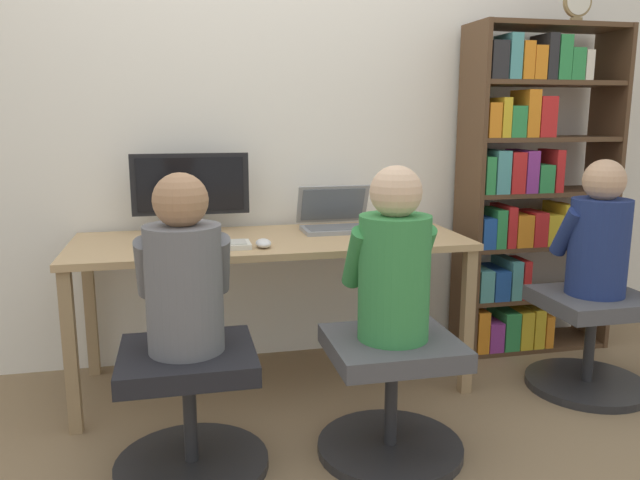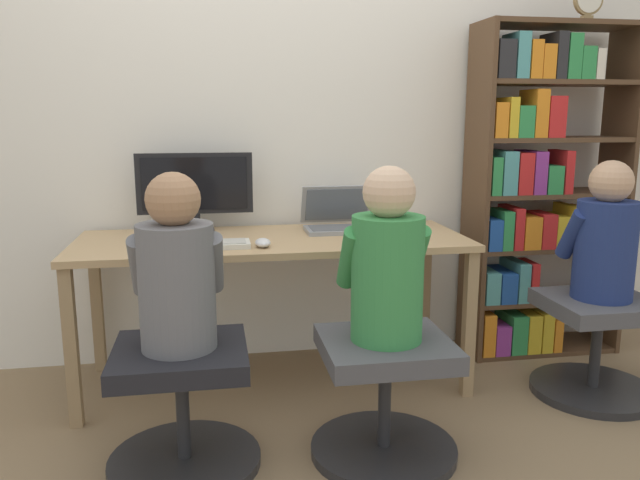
% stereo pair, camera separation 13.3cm
% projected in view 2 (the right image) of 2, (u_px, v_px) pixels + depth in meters
% --- Properties ---
extents(ground_plane, '(14.00, 14.00, 0.00)m').
position_uv_depth(ground_plane, '(283.00, 414.00, 2.66)').
color(ground_plane, '#846B4C').
extents(wall_back, '(10.00, 0.05, 2.60)m').
position_uv_depth(wall_back, '(263.00, 105.00, 3.12)').
color(wall_back, white).
rests_on(wall_back, ground_plane).
extents(desk, '(1.77, 0.67, 0.70)m').
position_uv_depth(desk, '(273.00, 253.00, 2.86)').
color(desk, tan).
rests_on(desk, ground_plane).
extents(desktop_monitor, '(0.55, 0.17, 0.38)m').
position_uv_depth(desktop_monitor, '(195.00, 189.00, 2.96)').
color(desktop_monitor, black).
rests_on(desktop_monitor, desk).
extents(laptop, '(0.36, 0.30, 0.21)m').
position_uv_depth(laptop, '(341.00, 221.00, 3.03)').
color(laptop, gray).
rests_on(laptop, desk).
extents(keyboard, '(0.45, 0.14, 0.03)m').
position_uv_depth(keyboard, '(196.00, 245.00, 2.63)').
color(keyboard, silver).
rests_on(keyboard, desk).
extents(computer_mouse_by_keyboard, '(0.07, 0.11, 0.04)m').
position_uv_depth(computer_mouse_by_keyboard, '(263.00, 243.00, 2.65)').
color(computer_mouse_by_keyboard, silver).
rests_on(computer_mouse_by_keyboard, desk).
extents(office_chair_left, '(0.55, 0.55, 0.45)m').
position_uv_depth(office_chair_left, '(182.00, 403.00, 2.22)').
color(office_chair_left, '#262628').
rests_on(office_chair_left, ground_plane).
extents(office_chair_right, '(0.55, 0.55, 0.45)m').
position_uv_depth(office_chair_right, '(385.00, 393.00, 2.30)').
color(office_chair_right, '#262628').
rests_on(office_chair_right, ground_plane).
extents(person_at_monitor, '(0.32, 0.29, 0.61)m').
position_uv_depth(person_at_monitor, '(176.00, 271.00, 2.13)').
color(person_at_monitor, slate).
rests_on(person_at_monitor, office_chair_left).
extents(person_at_laptop, '(0.32, 0.29, 0.63)m').
position_uv_depth(person_at_laptop, '(387.00, 264.00, 2.21)').
color(person_at_laptop, '#388C47').
rests_on(person_at_laptop, office_chair_right).
extents(bookshelf, '(0.81, 0.30, 1.70)m').
position_uv_depth(bookshelf, '(534.00, 196.00, 3.21)').
color(bookshelf, '#513823').
rests_on(bookshelf, ground_plane).
extents(desk_clock, '(0.15, 0.03, 0.17)m').
position_uv_depth(desk_clock, '(588.00, 0.00, 2.98)').
color(desk_clock, olive).
rests_on(desk_clock, bookshelf).
extents(office_chair_side, '(0.55, 0.55, 0.45)m').
position_uv_depth(office_chair_side, '(596.00, 343.00, 2.81)').
color(office_chair_side, '#262628').
rests_on(office_chair_side, ground_plane).
extents(person_near_shelf, '(0.32, 0.28, 0.61)m').
position_uv_depth(person_near_shelf, '(605.00, 238.00, 2.72)').
color(person_near_shelf, navy).
rests_on(person_near_shelf, office_chair_side).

